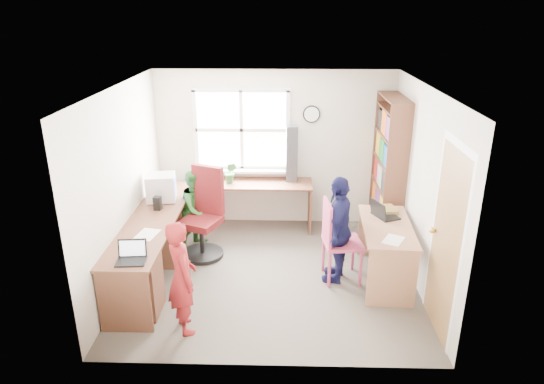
% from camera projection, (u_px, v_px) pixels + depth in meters
% --- Properties ---
extents(room, '(3.64, 3.44, 2.44)m').
position_uv_depth(room, '(273.00, 184.00, 5.93)').
color(room, '#433C35').
rests_on(room, ground).
extents(l_desk, '(2.38, 2.95, 0.75)m').
position_uv_depth(l_desk, '(163.00, 252.00, 5.88)').
color(l_desk, brown).
rests_on(l_desk, ground).
extents(right_desk, '(0.67, 1.32, 0.74)m').
position_uv_depth(right_desk, '(386.00, 240.00, 5.99)').
color(right_desk, '#9D6D4E').
rests_on(right_desk, ground).
extents(bookshelf, '(0.30, 1.02, 2.10)m').
position_uv_depth(bookshelf, '(388.00, 173.00, 6.98)').
color(bookshelf, brown).
rests_on(bookshelf, ground).
extents(swivel_chair, '(0.76, 0.76, 1.25)m').
position_uv_depth(swivel_chair, '(204.00, 218.00, 6.63)').
color(swivel_chair, black).
rests_on(swivel_chair, ground).
extents(wooden_chair, '(0.51, 0.51, 1.05)m').
position_uv_depth(wooden_chair, '(336.00, 238.00, 5.99)').
color(wooden_chair, '#C04064').
rests_on(wooden_chair, ground).
extents(crt_monitor, '(0.43, 0.39, 0.37)m').
position_uv_depth(crt_monitor, '(161.00, 188.00, 6.60)').
color(crt_monitor, silver).
rests_on(crt_monitor, l_desk).
extents(laptop_left, '(0.32, 0.28, 0.21)m').
position_uv_depth(laptop_left, '(132.00, 256.00, 5.08)').
color(laptop_left, black).
rests_on(laptop_left, l_desk).
extents(laptop_right, '(0.39, 0.42, 0.23)m').
position_uv_depth(laptop_right, '(383.00, 213.00, 6.14)').
color(laptop_right, black).
rests_on(laptop_right, right_desk).
extents(speaker_a, '(0.10, 0.10, 0.18)m').
position_uv_depth(speaker_a, '(158.00, 203.00, 6.33)').
color(speaker_a, black).
rests_on(speaker_a, l_desk).
extents(speaker_b, '(0.12, 0.12, 0.19)m').
position_uv_depth(speaker_b, '(165.00, 190.00, 6.79)').
color(speaker_b, black).
rests_on(speaker_b, l_desk).
extents(cd_tower, '(0.18, 0.17, 0.86)m').
position_uv_depth(cd_tower, '(292.00, 154.00, 7.27)').
color(cd_tower, black).
rests_on(cd_tower, l_desk).
extents(game_box, '(0.31, 0.31, 0.05)m').
position_uv_depth(game_box, '(385.00, 210.00, 6.30)').
color(game_box, red).
rests_on(game_box, right_desk).
extents(paper_a, '(0.28, 0.35, 0.00)m').
position_uv_depth(paper_a, '(147.00, 234.00, 5.67)').
color(paper_a, silver).
rests_on(paper_a, l_desk).
extents(paper_b, '(0.31, 0.34, 0.00)m').
position_uv_depth(paper_b, '(393.00, 240.00, 5.54)').
color(paper_b, silver).
rests_on(paper_b, right_desk).
extents(potted_plant, '(0.21, 0.18, 0.33)m').
position_uv_depth(potted_plant, '(231.00, 173.00, 7.26)').
color(potted_plant, '#2A6B33').
rests_on(potted_plant, l_desk).
extents(person_red, '(0.47, 0.54, 1.26)m').
position_uv_depth(person_red, '(182.00, 277.00, 5.01)').
color(person_red, maroon).
rests_on(person_red, ground).
extents(person_green, '(0.67, 0.70, 1.14)m').
position_uv_depth(person_green, '(197.00, 209.00, 6.85)').
color(person_green, '#296528').
rests_on(person_green, ground).
extents(person_navy, '(0.52, 0.86, 1.37)m').
position_uv_depth(person_navy, '(338.00, 229.00, 5.95)').
color(person_navy, '#14153F').
rests_on(person_navy, ground).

